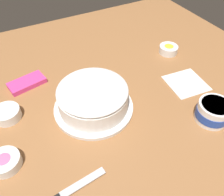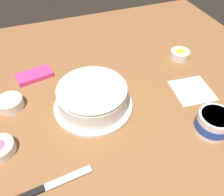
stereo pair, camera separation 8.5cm
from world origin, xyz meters
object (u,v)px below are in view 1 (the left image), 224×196
sprinkle_bowl_rainbow (7,114)px  sprinkle_bowl_pink (5,162)px  candy_box_lower (27,83)px  frosted_cake (93,98)px  frosting_tub (213,111)px  spreading_knife (60,196)px  sprinkle_bowl_yellow (168,49)px  paper_napkin (186,83)px

sprinkle_bowl_rainbow → sprinkle_bowl_pink: bearing=-101.9°
candy_box_lower → frosted_cake: bearing=-64.2°
sprinkle_bowl_rainbow → candy_box_lower: bearing=54.9°
frosted_cake → frosting_tub: size_ratio=2.52×
sprinkle_bowl_pink → sprinkle_bowl_rainbow: sprinkle_bowl_rainbow is taller
sprinkle_bowl_pink → spreading_knife: bearing=-56.5°
frosting_tub → sprinkle_bowl_pink: size_ratio=1.23×
candy_box_lower → spreading_knife: bearing=-104.4°
sprinkle_bowl_yellow → paper_napkin: size_ratio=0.59×
sprinkle_bowl_pink → sprinkle_bowl_yellow: (0.80, 0.25, 0.00)m
sprinkle_bowl_pink → candy_box_lower: sprinkle_bowl_pink is taller
frosting_tub → candy_box_lower: size_ratio=0.80×
spreading_knife → sprinkle_bowl_pink: size_ratio=2.51×
frosting_tub → spreading_knife: size_ratio=0.49×
spreading_knife → sprinkle_bowl_yellow: size_ratio=2.70×
spreading_knife → sprinkle_bowl_pink: bearing=123.5°
sprinkle_bowl_rainbow → sprinkle_bowl_yellow: sprinkle_bowl_yellow is taller
frosted_cake → frosting_tub: bearing=-34.6°
sprinkle_bowl_yellow → candy_box_lower: size_ratio=0.61×
spreading_knife → paper_napkin: (0.62, 0.20, -0.00)m
frosted_cake → spreading_knife: frosted_cake is taller
frosting_tub → candy_box_lower: bearing=137.4°
frosted_cake → sprinkle_bowl_rainbow: frosted_cake is taller
frosted_cake → sprinkle_bowl_pink: (-0.33, -0.09, -0.03)m
frosted_cake → sprinkle_bowl_rainbow: 0.31m
frosting_tub → frosted_cake: bearing=145.4°
frosting_tub → sprinkle_bowl_rainbow: 0.72m
frosted_cake → sprinkle_bowl_pink: bearing=-165.2°
frosting_tub → paper_napkin: frosting_tub is taller
sprinkle_bowl_rainbow → candy_box_lower: sprinkle_bowl_rainbow is taller
spreading_knife → sprinkle_bowl_yellow: (0.69, 0.42, 0.01)m
sprinkle_bowl_pink → sprinkle_bowl_rainbow: (0.04, 0.19, 0.00)m
frosting_tub → candy_box_lower: frosting_tub is taller
frosted_cake → candy_box_lower: size_ratio=2.02×
frosting_tub → candy_box_lower: (-0.53, 0.49, -0.03)m
sprinkle_bowl_rainbow → sprinkle_bowl_yellow: (0.76, 0.06, 0.00)m
sprinkle_bowl_pink → sprinkle_bowl_rainbow: 0.20m
frosting_tub → sprinkle_bowl_rainbow: bearing=151.6°
sprinkle_bowl_pink → sprinkle_bowl_yellow: 0.84m
sprinkle_bowl_rainbow → paper_napkin: bearing=-12.8°
frosted_cake → spreading_knife: (-0.22, -0.26, -0.05)m
sprinkle_bowl_yellow → candy_box_lower: sprinkle_bowl_yellow is taller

